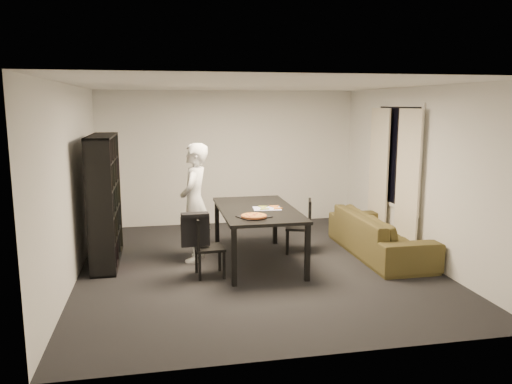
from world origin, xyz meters
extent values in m
cube|color=black|center=(0.00, 0.00, 0.00)|extent=(5.00, 5.50, 0.01)
cube|color=white|center=(0.00, 0.00, 2.60)|extent=(5.00, 5.50, 0.01)
cube|color=white|center=(0.00, 2.75, 1.30)|extent=(5.00, 0.01, 2.60)
cube|color=white|center=(0.00, -2.75, 1.30)|extent=(5.00, 0.01, 2.60)
cube|color=white|center=(-2.50, 0.00, 1.30)|extent=(0.01, 5.50, 2.60)
cube|color=white|center=(2.50, 0.00, 1.30)|extent=(0.01, 5.50, 2.60)
cube|color=black|center=(2.48, 0.60, 1.50)|extent=(0.02, 1.40, 1.60)
cube|color=white|center=(2.48, 0.60, 1.50)|extent=(0.03, 1.52, 1.72)
cube|color=beige|center=(2.40, 0.08, 1.15)|extent=(0.03, 0.70, 2.25)
cube|color=beige|center=(2.40, 1.12, 1.15)|extent=(0.03, 0.70, 2.25)
cube|color=black|center=(-2.16, 0.60, 0.95)|extent=(0.35, 1.50, 1.90)
cube|color=black|center=(0.05, 0.15, 0.80)|extent=(1.10, 1.97, 0.04)
cube|color=black|center=(-0.44, -0.78, 0.39)|extent=(0.07, 0.07, 0.78)
cube|color=black|center=(0.54, -0.78, 0.39)|extent=(0.07, 0.07, 0.78)
cube|color=black|center=(-0.44, 1.08, 0.39)|extent=(0.07, 0.07, 0.78)
cube|color=black|center=(0.54, 1.08, 0.39)|extent=(0.07, 0.07, 0.78)
cube|color=black|center=(-0.71, -0.32, 0.40)|extent=(0.41, 0.41, 0.04)
cube|color=black|center=(-0.89, -0.33, 0.62)|extent=(0.06, 0.39, 0.41)
cube|color=black|center=(-0.89, -0.33, 0.81)|extent=(0.05, 0.37, 0.05)
cube|color=black|center=(-0.54, -0.48, 0.19)|extent=(0.04, 0.04, 0.38)
cube|color=black|center=(-0.56, -0.15, 0.19)|extent=(0.04, 0.04, 0.38)
cube|color=black|center=(-0.87, -0.50, 0.19)|extent=(0.04, 0.04, 0.38)
cube|color=black|center=(-0.89, -0.17, 0.19)|extent=(0.04, 0.04, 0.38)
cube|color=black|center=(0.79, 0.53, 0.41)|extent=(0.49, 0.49, 0.04)
cube|color=black|center=(0.96, 0.48, 0.64)|extent=(0.15, 0.39, 0.43)
cube|color=black|center=(0.96, 0.48, 0.83)|extent=(0.13, 0.37, 0.05)
cube|color=black|center=(0.68, 0.74, 0.19)|extent=(0.04, 0.04, 0.39)
cube|color=black|center=(0.58, 0.41, 0.19)|extent=(0.04, 0.04, 0.39)
cube|color=black|center=(1.00, 0.65, 0.19)|extent=(0.04, 0.04, 0.39)
cube|color=black|center=(0.91, 0.32, 0.19)|extent=(0.04, 0.04, 0.39)
cube|color=black|center=(-0.90, -0.33, 0.64)|extent=(0.39, 0.10, 0.41)
cube|color=black|center=(-0.90, -0.33, 0.87)|extent=(0.38, 0.18, 0.05)
imported|color=silver|center=(-0.85, 0.43, 0.89)|extent=(0.61, 0.75, 1.78)
cube|color=black|center=(-0.11, -0.40, 0.83)|extent=(0.50, 0.45, 0.01)
cylinder|color=#974F2C|center=(-0.12, -0.45, 0.85)|extent=(0.35, 0.35, 0.02)
cylinder|color=gold|center=(-0.12, -0.45, 0.86)|extent=(0.31, 0.31, 0.01)
cube|color=white|center=(0.18, 0.09, 0.83)|extent=(0.43, 0.34, 0.01)
imported|color=#46441C|center=(2.01, 0.15, 0.33)|extent=(0.88, 2.26, 0.66)
camera|label=1|loc=(-1.37, -6.91, 2.34)|focal=35.00mm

